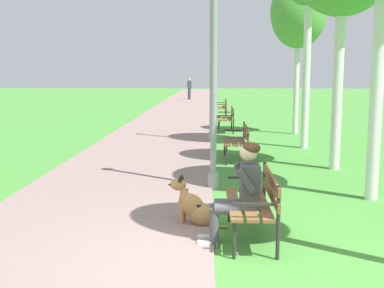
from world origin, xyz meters
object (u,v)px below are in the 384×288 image
at_px(park_bench_near, 256,199).
at_px(pedestrian_distant, 189,89).
at_px(person_seated_on_near_bench, 240,190).
at_px(park_bench_furthest, 222,106).
at_px(lamp_post_mid, 212,61).
at_px(birch_tree_fifth, 299,13).
at_px(lamp_post_near, 214,62).
at_px(dog_shepherd, 195,207).
at_px(park_bench_far, 227,117).
at_px(park_bench_mid, 238,139).

height_order(park_bench_near, pedestrian_distant, pedestrian_distant).
bearing_deg(park_bench_near, person_seated_on_near_bench, -133.42).
bearing_deg(park_bench_furthest, lamp_post_mid, -93.60).
bearing_deg(birch_tree_fifth, park_bench_near, -102.37).
bearing_deg(pedestrian_distant, lamp_post_near, -86.86).
height_order(dog_shepherd, pedestrian_distant, pedestrian_distant).
bearing_deg(park_bench_near, dog_shepherd, 148.37).
bearing_deg(park_bench_furthest, birch_tree_fifth, -69.93).
distance_m(park_bench_furthest, birch_tree_fifth, 7.56).
height_order(lamp_post_near, pedestrian_distant, lamp_post_near).
relative_size(lamp_post_near, birch_tree_fifth, 0.83).
bearing_deg(birch_tree_fifth, park_bench_furthest, 110.07).
bearing_deg(birch_tree_fifth, lamp_post_near, -109.53).
bearing_deg(lamp_post_near, park_bench_far, 86.21).
bearing_deg(birch_tree_fifth, lamp_post_mid, -142.97).
relative_size(park_bench_near, person_seated_on_near_bench, 1.20).
height_order(person_seated_on_near_bench, dog_shepherd, person_seated_on_near_bench).
bearing_deg(person_seated_on_near_bench, park_bench_far, 88.64).
relative_size(dog_shepherd, lamp_post_mid, 0.18).
distance_m(park_bench_mid, park_bench_furthest, 11.36).
bearing_deg(lamp_post_mid, pedestrian_distant, 93.93).
relative_size(park_bench_far, lamp_post_mid, 0.32).
relative_size(park_bench_mid, birch_tree_fifth, 0.29).
relative_size(park_bench_far, park_bench_furthest, 1.00).
relative_size(park_bench_furthest, dog_shepherd, 1.82).
height_order(park_bench_mid, lamp_post_near, lamp_post_near).
bearing_deg(park_bench_mid, park_bench_near, -91.13).
relative_size(park_bench_mid, park_bench_far, 1.00).
height_order(person_seated_on_near_bench, lamp_post_near, lamp_post_near).
relative_size(park_bench_far, dog_shepherd, 1.82).
bearing_deg(park_bench_near, park_bench_furthest, 89.93).
distance_m(person_seated_on_near_bench, dog_shepherd, 0.98).
bearing_deg(birch_tree_fifth, park_bench_far, 164.85).
height_order(dog_shepherd, lamp_post_near, lamp_post_near).
xyz_separation_m(park_bench_mid, lamp_post_near, (-0.61, -2.94, 1.72)).
xyz_separation_m(park_bench_far, park_bench_furthest, (-0.04, 5.70, 0.00)).
relative_size(lamp_post_mid, birch_tree_fifth, 0.89).
relative_size(park_bench_furthest, person_seated_on_near_bench, 1.20).
bearing_deg(park_bench_far, park_bench_near, -90.33).
relative_size(dog_shepherd, lamp_post_near, 0.19).
xyz_separation_m(park_bench_near, pedestrian_distant, (-2.07, 31.19, 0.33)).
bearing_deg(park_bench_far, birch_tree_fifth, -15.15).
relative_size(park_bench_near, lamp_post_mid, 0.32).
bearing_deg(park_bench_far, dog_shepherd, -94.43).
bearing_deg(dog_shepherd, birch_tree_fifth, 73.02).
bearing_deg(lamp_post_near, lamp_post_mid, 90.07).
relative_size(person_seated_on_near_bench, lamp_post_mid, 0.27).
relative_size(dog_shepherd, birch_tree_fifth, 0.16).
bearing_deg(lamp_post_mid, park_bench_far, 78.18).
bearing_deg(park_bench_far, pedestrian_distant, 96.11).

